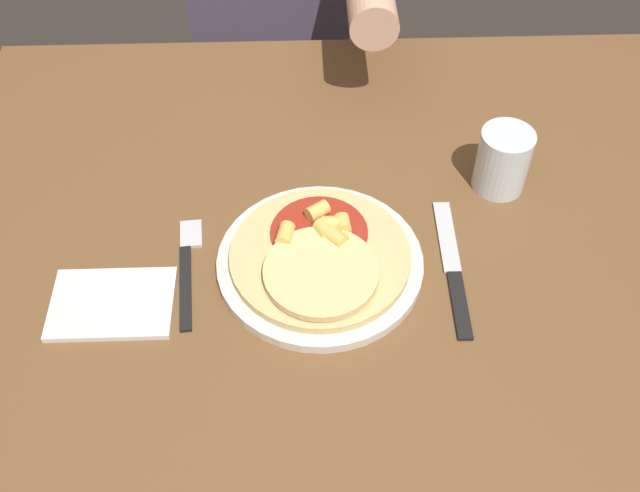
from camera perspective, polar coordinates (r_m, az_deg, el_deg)
ground_plane at (r=1.59m, az=1.10°, el=-18.08°), size 8.00×8.00×0.00m
dining_table at (r=1.04m, az=1.61°, el=-4.62°), size 1.09×0.96×0.74m
plate at (r=0.94m, az=0.00°, el=-1.31°), size 0.26×0.26×0.01m
pizza at (r=0.92m, az=0.02°, el=-0.80°), size 0.23×0.23×0.04m
fork at (r=0.96m, az=-10.04°, el=-1.42°), size 0.03×0.18×0.00m
knife at (r=0.95m, az=10.09°, el=-1.73°), size 0.02×0.22×0.00m
drinking_glass at (r=1.04m, az=13.75°, el=6.36°), size 0.07×0.07×0.09m
napkin at (r=0.94m, az=-15.55°, el=-4.25°), size 0.15×0.10×0.01m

